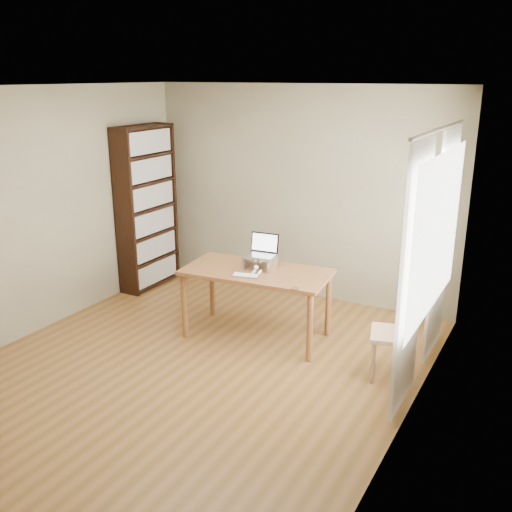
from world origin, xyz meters
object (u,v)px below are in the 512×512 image
(laptop, at_px, (263,250))
(cat, at_px, (263,261))
(bookshelf, at_px, (147,208))
(desk, at_px, (256,278))
(chair, at_px, (401,330))
(keyboard, at_px, (246,276))

(laptop, relative_size, cat, 0.68)
(laptop, bearing_deg, cat, -58.57)
(bookshelf, relative_size, desk, 1.33)
(desk, bearing_deg, cat, 74.99)
(desk, distance_m, cat, 0.19)
(desk, relative_size, cat, 3.25)
(desk, height_order, chair, chair)
(bookshelf, xyz_separation_m, desk, (2.01, -0.71, -0.39))
(laptop, bearing_deg, desk, -95.77)
(keyboard, distance_m, cat, 0.34)
(bookshelf, height_order, cat, bookshelf)
(desk, xyz_separation_m, keyboard, (-0.00, -0.22, 0.10))
(laptop, height_order, chair, laptop)
(keyboard, xyz_separation_m, cat, (0.02, 0.33, 0.06))
(bookshelf, height_order, laptop, bookshelf)
(keyboard, bearing_deg, desk, 75.29)
(desk, relative_size, chair, 1.74)
(bookshelf, distance_m, keyboard, 2.23)
(cat, bearing_deg, laptop, 113.99)
(laptop, distance_m, keyboard, 0.40)
(keyboard, relative_size, cat, 0.60)
(bookshelf, distance_m, chair, 3.75)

